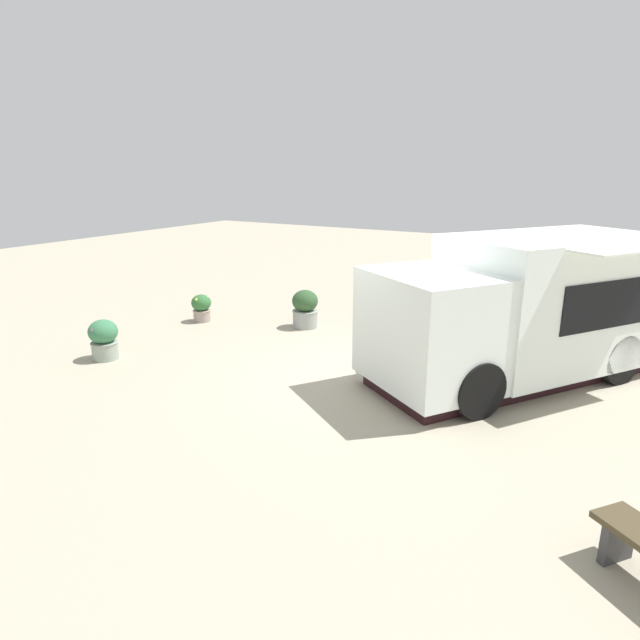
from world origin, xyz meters
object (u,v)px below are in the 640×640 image
at_px(planter_flowering_near, 104,339).
at_px(person_customer, 379,305).
at_px(food_truck, 522,312).
at_px(planter_flowering_far, 305,308).
at_px(planter_flowering_side, 201,307).

bearing_deg(planter_flowering_near, person_customer, -31.99).
height_order(food_truck, person_customer, food_truck).
xyz_separation_m(person_customer, planter_flowering_near, (-5.07, 3.17, 0.07)).
xyz_separation_m(planter_flowering_near, planter_flowering_far, (3.57, -2.09, 0.03)).
height_order(planter_flowering_near, planter_flowering_far, planter_flowering_far).
distance_m(food_truck, planter_flowering_side, 6.90).
bearing_deg(food_truck, planter_flowering_side, 90.92).
height_order(food_truck, planter_flowering_side, food_truck).
bearing_deg(planter_flowering_side, person_customer, -55.80).
bearing_deg(planter_flowering_near, planter_flowering_side, 3.87).
height_order(planter_flowering_near, planter_flowering_side, planter_flowering_near).
bearing_deg(planter_flowering_side, planter_flowering_far, -70.92).
bearing_deg(person_customer, food_truck, -121.77).
distance_m(person_customer, planter_flowering_side, 4.05).
height_order(food_truck, planter_flowering_far, food_truck).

